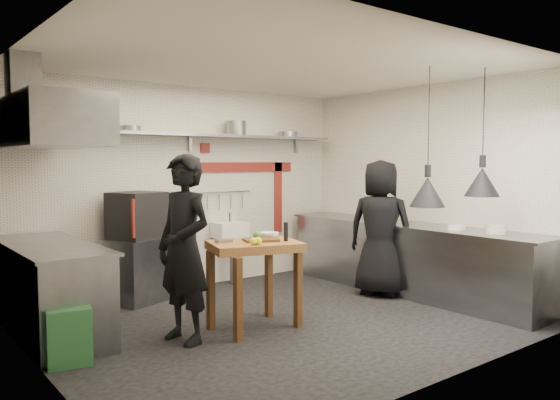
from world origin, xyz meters
TOP-DOWN VIEW (x-y plane):
  - floor at (0.00, 0.00)m, footprint 5.00×5.00m
  - ceiling at (0.00, 0.00)m, footprint 5.00×5.00m
  - wall_back at (0.00, 2.10)m, footprint 5.00×0.04m
  - wall_front at (0.00, -2.10)m, footprint 5.00×0.04m
  - wall_left at (-2.50, 0.00)m, footprint 0.04×4.20m
  - wall_right at (2.50, 0.00)m, footprint 0.04×4.20m
  - red_band_horiz at (0.95, 2.08)m, footprint 1.70×0.02m
  - red_band_vert at (1.55, 2.08)m, footprint 0.14×0.02m
  - red_tile_a at (0.25, 2.08)m, footprint 0.14×0.02m
  - red_tile_b at (-0.10, 2.08)m, footprint 0.14×0.02m
  - back_shelf at (0.00, 1.92)m, footprint 4.60×0.34m
  - shelf_bracket_left at (-1.90, 2.07)m, footprint 0.04×0.06m
  - shelf_bracket_mid at (0.00, 2.07)m, footprint 0.04×0.06m
  - shelf_bracket_right at (1.90, 2.07)m, footprint 0.04×0.06m
  - pan_far_left at (-1.59, 1.92)m, footprint 0.28×0.28m
  - pan_mid_left at (-0.91, 1.92)m, footprint 0.33×0.33m
  - stock_pot at (0.67, 1.92)m, footprint 0.34×0.34m
  - pan_right at (1.63, 1.92)m, footprint 0.30×0.30m
  - oven_stand at (-0.93, 1.77)m, footprint 0.81×0.78m
  - combi_oven at (-0.91, 1.77)m, footprint 0.74×0.71m
  - oven_door at (-0.89, 1.51)m, footprint 0.48×0.21m
  - oven_glass at (-0.94, 1.49)m, footprint 0.33×0.13m
  - hand_sink at (0.55, 1.92)m, footprint 0.46×0.34m
  - sink_tap at (0.55, 1.92)m, footprint 0.03×0.03m
  - sink_drain at (0.55, 1.88)m, footprint 0.06×0.06m
  - utensil_rail at (0.55, 2.06)m, footprint 0.90×0.02m
  - counter_right at (2.15, 0.00)m, footprint 0.70×3.80m
  - counter_right_top at (2.15, 0.00)m, footprint 0.76×3.90m
  - plate_stack at (2.12, -1.28)m, footprint 0.28×0.28m
  - small_bowl_right at (2.10, -0.78)m, footprint 0.25×0.25m
  - counter_left at (-2.15, 1.05)m, footprint 0.70×1.90m
  - counter_left_top at (-2.15, 1.05)m, footprint 0.76×2.00m
  - extractor_hood at (-2.10, 1.05)m, footprint 0.78×1.60m
  - hood_duct at (-2.35, 1.05)m, footprint 0.28×0.28m
  - green_bin at (-2.25, 0.14)m, footprint 0.43×0.43m
  - prep_table at (-0.39, -0.04)m, footprint 1.07×0.88m
  - cutting_board at (-0.30, -0.03)m, footprint 0.42×0.37m
  - pepper_mill at (-0.10, -0.20)m, footprint 0.05×0.05m
  - lemon_a at (-0.53, -0.22)m, footprint 0.09×0.09m
  - lemon_b at (-0.48, -0.23)m, footprint 0.09×0.09m
  - veg_ball at (-0.28, 0.07)m, footprint 0.12×0.12m
  - steel_tray at (-0.67, 0.12)m, footprint 0.17×0.12m
  - bowl at (-0.10, 0.09)m, footprint 0.23×0.23m
  - heat_lamp_near at (1.33, -0.92)m, footprint 0.48×0.48m
  - heat_lamp_far at (1.90, -1.23)m, footprint 0.47×0.47m
  - chef_left at (-1.18, 0.03)m, footprint 0.56×0.74m
  - chef_right at (1.74, 0.13)m, footprint 0.87×1.03m

SIDE VIEW (x-z plane):
  - floor at x=0.00m, z-range 0.00..0.00m
  - green_bin at x=-2.25m, z-range 0.00..0.50m
  - sink_drain at x=0.55m, z-range 0.01..0.67m
  - oven_stand at x=-0.93m, z-range 0.00..0.80m
  - counter_right at x=2.15m, z-range 0.00..0.90m
  - counter_left at x=-2.15m, z-range 0.00..0.90m
  - prep_table at x=-0.39m, z-range 0.00..0.92m
  - hand_sink at x=0.55m, z-range 0.67..0.89m
  - chef_right at x=1.74m, z-range 0.00..1.78m
  - counter_right_top at x=2.15m, z-range 0.90..0.93m
  - counter_left_top at x=-2.15m, z-range 0.90..0.93m
  - chef_left at x=-1.18m, z-range 0.00..1.83m
  - cutting_board at x=-0.30m, z-range 0.92..0.94m
  - steel_tray at x=-0.67m, z-range 0.92..0.95m
  - bowl at x=-0.10m, z-range 0.92..0.98m
  - small_bowl_right at x=2.10m, z-range 0.93..0.98m
  - lemon_b at x=-0.48m, z-range 0.92..1.00m
  - sink_tap at x=0.55m, z-range 0.89..1.03m
  - lemon_a at x=-0.53m, z-range 0.92..1.00m
  - veg_ball at x=-0.28m, z-range 0.92..1.02m
  - plate_stack at x=2.12m, z-range 0.93..1.04m
  - pepper_mill at x=-0.10m, z-range 0.92..1.12m
  - combi_oven at x=-0.91m, z-range 0.80..1.38m
  - oven_door at x=-0.89m, z-range 0.86..1.32m
  - oven_glass at x=-0.94m, z-range 0.92..1.26m
  - red_band_vert at x=1.55m, z-range 0.65..1.75m
  - utensil_rail at x=0.55m, z-range 1.31..1.33m
  - wall_back at x=0.00m, z-range 0.00..2.80m
  - wall_front at x=0.00m, z-range 0.00..2.80m
  - wall_left at x=-2.50m, z-range 0.00..2.80m
  - wall_right at x=2.50m, z-range 0.00..2.80m
  - red_band_horiz at x=0.95m, z-range 1.61..1.75m
  - red_tile_b at x=-0.10m, z-range 1.61..1.75m
  - red_tile_a at x=0.25m, z-range 1.88..2.02m
  - shelf_bracket_left at x=-1.90m, z-range 1.90..2.14m
  - shelf_bracket_mid at x=0.00m, z-range 1.90..2.14m
  - shelf_bracket_right at x=1.90m, z-range 1.90..2.14m
  - heat_lamp_near at x=1.33m, z-range 1.26..2.80m
  - heat_lamp_far at x=1.90m, z-range 1.37..2.80m
  - back_shelf at x=0.00m, z-range 2.10..2.14m
  - extractor_hood at x=-2.10m, z-range 1.90..2.40m
  - pan_mid_left at x=-0.91m, z-range 2.14..2.21m
  - pan_right at x=1.63m, z-range 2.14..2.22m
  - pan_far_left at x=-1.59m, z-range 2.14..2.23m
  - stock_pot at x=0.67m, z-range 2.14..2.34m
  - hood_duct at x=-2.35m, z-range 2.30..2.80m
  - ceiling at x=0.00m, z-range 2.80..2.80m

